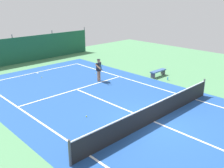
% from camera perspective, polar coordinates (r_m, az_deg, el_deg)
% --- Properties ---
extents(ground_plane, '(36.00, 36.00, 0.00)m').
position_cam_1_polar(ground_plane, '(12.94, 9.34, -8.33)').
color(ground_plane, '#4C8456').
extents(court_surface, '(11.02, 26.60, 0.01)m').
position_cam_1_polar(court_surface, '(12.94, 9.34, -8.32)').
color(court_surface, '#1E478C').
rests_on(court_surface, ground).
extents(tennis_net, '(10.12, 0.10, 1.10)m').
position_cam_1_polar(tennis_net, '(12.72, 9.46, -6.29)').
color(tennis_net, black).
rests_on(tennis_net, ground).
extents(back_fence, '(16.30, 0.98, 2.70)m').
position_cam_1_polar(back_fence, '(25.28, -21.39, 5.83)').
color(back_fence, '#195138').
rests_on(back_fence, ground).
extents(tennis_player, '(0.60, 0.81, 1.64)m').
position_cam_1_polar(tennis_player, '(18.42, -2.97, 3.51)').
color(tennis_player, '#9E7051').
rests_on(tennis_player, ground).
extents(tennis_ball_near_player, '(0.07, 0.07, 0.07)m').
position_cam_1_polar(tennis_ball_near_player, '(20.50, -3.74, 2.42)').
color(tennis_ball_near_player, '#CCDB33').
rests_on(tennis_ball_near_player, ground).
extents(tennis_ball_midcourt, '(0.07, 0.07, 0.07)m').
position_cam_1_polar(tennis_ball_midcourt, '(13.29, -5.76, -7.23)').
color(tennis_ball_midcourt, '#CCDB33').
rests_on(tennis_ball_midcourt, ground).
extents(tennis_ball_by_sideline, '(0.07, 0.07, 0.07)m').
position_cam_1_polar(tennis_ball_by_sideline, '(20.18, -15.47, 1.48)').
color(tennis_ball_by_sideline, '#CCDB33').
rests_on(tennis_ball_by_sideline, ground).
extents(courtside_bench, '(1.60, 0.40, 0.49)m').
position_cam_1_polar(courtside_bench, '(19.98, 10.31, 2.72)').
color(courtside_bench, '#335184').
rests_on(courtside_bench, ground).
extents(water_bottle, '(0.08, 0.08, 0.24)m').
position_cam_1_polar(water_bottle, '(19.26, 12.38, 1.17)').
color(water_bottle, '#338CD8').
rests_on(water_bottle, ground).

